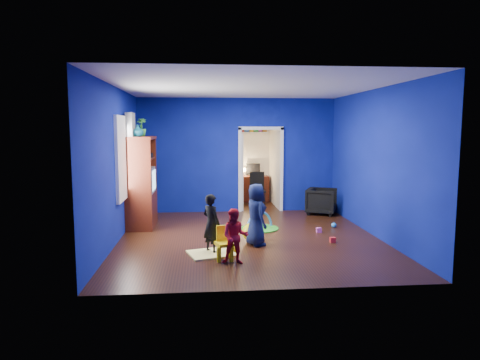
{
  "coord_description": "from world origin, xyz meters",
  "views": [
    {
      "loc": [
        -0.91,
        -8.13,
        2.1
      ],
      "look_at": [
        -0.14,
        0.4,
        1.09
      ],
      "focal_mm": 32.0,
      "sensor_mm": 36.0,
      "label": 1
    }
  ],
  "objects": [
    {
      "name": "toy_0",
      "position": [
        1.52,
        -0.5,
        0.05
      ],
      "size": [
        0.1,
        0.08,
        0.1
      ],
      "primitive_type": "cube",
      "color": "red",
      "rests_on": "floor"
    },
    {
      "name": "tv_armoire",
      "position": [
        -2.22,
        1.2,
        0.98
      ],
      "size": [
        0.58,
        1.14,
        1.96
      ],
      "primitive_type": "cube",
      "color": "#381609",
      "rests_on": "floor"
    },
    {
      "name": "kid_chair",
      "position": [
        -0.55,
        -1.39,
        0.25
      ],
      "size": [
        0.35,
        0.35,
        0.5
      ],
      "primitive_type": "cube",
      "rotation": [
        0.0,
        0.0,
        0.31
      ],
      "color": "yellow",
      "rests_on": "floor"
    },
    {
      "name": "yellow_blanket",
      "position": [
        -0.76,
        -1.06,
        0.01
      ],
      "size": [
        0.89,
        0.79,
        0.03
      ],
      "primitive_type": "cube",
      "rotation": [
        0.0,
        0.0,
        0.29
      ],
      "color": "#F2E07A",
      "rests_on": "floor"
    },
    {
      "name": "play_mat",
      "position": [
        0.3,
        0.73,
        0.01
      ],
      "size": [
        0.81,
        0.81,
        0.02
      ],
      "primitive_type": "cylinder",
      "color": "green",
      "rests_on": "floor"
    },
    {
      "name": "desk_lamp",
      "position": [
        0.32,
        4.32,
        0.93
      ],
      "size": [
        0.14,
        0.14,
        0.14
      ],
      "primitive_type": "sphere",
      "color": "#FFD88C",
      "rests_on": "study_desk"
    },
    {
      "name": "child_navy",
      "position": [
        0.06,
        -0.53,
        0.57
      ],
      "size": [
        0.5,
        0.63,
        1.13
      ],
      "primitive_type": "imported",
      "rotation": [
        0.0,
        0.0,
        1.86
      ],
      "color": "#0F0F37",
      "rests_on": "floor"
    },
    {
      "name": "wall_left",
      "position": [
        -2.5,
        0.0,
        1.45
      ],
      "size": [
        0.02,
        5.5,
        2.9
      ],
      "primitive_type": "cube",
      "color": "navy",
      "rests_on": "floor"
    },
    {
      "name": "wall_right",
      "position": [
        2.5,
        0.0,
        1.45
      ],
      "size": [
        0.02,
        5.5,
        2.9
      ],
      "primitive_type": "cube",
      "color": "navy",
      "rests_on": "floor"
    },
    {
      "name": "ceiling",
      "position": [
        0.0,
        0.0,
        2.9
      ],
      "size": [
        5.0,
        5.5,
        0.01
      ],
      "primitive_type": "cube",
      "color": "white",
      "rests_on": "wall_back"
    },
    {
      "name": "toy_3",
      "position": [
        1.48,
        0.3,
        0.05
      ],
      "size": [
        0.1,
        0.08,
        0.1
      ],
      "primitive_type": "cube",
      "color": "#BC46A8",
      "rests_on": "floor"
    },
    {
      "name": "child_black",
      "position": [
        -0.76,
        -0.96,
        0.51
      ],
      "size": [
        0.43,
        0.44,
        1.02
      ],
      "primitive_type": "imported",
      "rotation": [
        0.0,
        0.0,
        2.29
      ],
      "color": "black",
      "rests_on": "floor"
    },
    {
      "name": "book_shelf",
      "position": [
        0.6,
        4.37,
        2.02
      ],
      "size": [
        0.88,
        0.24,
        0.04
      ],
      "primitive_type": "cube",
      "color": "white",
      "rests_on": "study_desk"
    },
    {
      "name": "wall_back",
      "position": [
        0.0,
        2.75,
        1.45
      ],
      "size": [
        5.0,
        0.02,
        2.9
      ],
      "primitive_type": "cube",
      "color": "navy",
      "rests_on": "floor"
    },
    {
      "name": "toddler_red",
      "position": [
        -0.4,
        -1.59,
        0.44
      ],
      "size": [
        0.47,
        0.38,
        0.88
      ],
      "primitive_type": "imported",
      "rotation": [
        0.0,
        0.0,
        -0.13
      ],
      "color": "red",
      "rests_on": "floor"
    },
    {
      "name": "toy_1",
      "position": [
        1.92,
        0.72,
        0.06
      ],
      "size": [
        0.11,
        0.11,
        0.11
      ],
      "primitive_type": "sphere",
      "color": "#2783DF",
      "rests_on": "floor"
    },
    {
      "name": "curtain",
      "position": [
        -2.37,
        0.9,
        1.25
      ],
      "size": [
        0.14,
        0.42,
        2.4
      ],
      "primitive_type": "cube",
      "color": "slate",
      "rests_on": "floor"
    },
    {
      "name": "desk_monitor",
      "position": [
        0.6,
        4.38,
        0.95
      ],
      "size": [
        0.4,
        0.05,
        0.32
      ],
      "primitive_type": "cube",
      "color": "black",
      "rests_on": "study_desk"
    },
    {
      "name": "study_desk",
      "position": [
        0.6,
        4.26,
        0.38
      ],
      "size": [
        0.88,
        0.44,
        0.75
      ],
      "primitive_type": "cube",
      "color": "#3D140A",
      "rests_on": "floor"
    },
    {
      "name": "potted_plant",
      "position": [
        -2.22,
        1.42,
        2.16
      ],
      "size": [
        0.23,
        0.23,
        0.39
      ],
      "primitive_type": "imported",
      "rotation": [
        0.0,
        0.0,
        -0.07
      ],
      "color": "#31832F",
      "rests_on": "tv_armoire"
    },
    {
      "name": "alcove",
      "position": [
        0.6,
        3.62,
        1.25
      ],
      "size": [
        1.0,
        1.75,
        2.5
      ],
      "primitive_type": null,
      "color": "silver",
      "rests_on": "floor"
    },
    {
      "name": "toy_arch",
      "position": [
        0.3,
        0.73,
        0.02
      ],
      "size": [
        0.63,
        0.45,
        0.73
      ],
      "primitive_type": "torus",
      "rotation": [
        1.57,
        0.0,
        0.59
      ],
      "color": "#3F8CD8",
      "rests_on": "floor"
    },
    {
      "name": "wall_front",
      "position": [
        0.0,
        -2.75,
        1.45
      ],
      "size": [
        5.0,
        0.02,
        2.9
      ],
      "primitive_type": "cube",
      "color": "navy",
      "rests_on": "floor"
    },
    {
      "name": "vase",
      "position": [
        -2.22,
        0.9,
        2.08
      ],
      "size": [
        0.3,
        0.3,
        0.24
      ],
      "primitive_type": "imported",
      "rotation": [
        0.0,
        0.0,
        0.38
      ],
      "color": "#0C4D62",
      "rests_on": "tv_armoire"
    },
    {
      "name": "armchair",
      "position": [
        2.07,
        2.2,
        0.33
      ],
      "size": [
        0.94,
        0.93,
        0.65
      ],
      "primitive_type": "imported",
      "rotation": [
        0.0,
        0.0,
        1.14
      ],
      "color": "black",
      "rests_on": "floor"
    },
    {
      "name": "window_left",
      "position": [
        -2.48,
        0.35,
        1.55
      ],
      "size": [
        0.03,
        0.95,
        1.55
      ],
      "primitive_type": "cube",
      "color": "white",
      "rests_on": "wall_left"
    },
    {
      "name": "crt_tv",
      "position": [
        -2.18,
        1.2,
        1.02
      ],
      "size": [
        0.46,
        0.7,
        0.54
      ],
      "primitive_type": "cube",
      "color": "silver",
      "rests_on": "tv_armoire"
    },
    {
      "name": "doorway",
      "position": [
        0.6,
        2.75,
        1.05
      ],
      "size": [
        1.16,
        0.1,
        2.1
      ],
      "primitive_type": "cube",
      "color": "white",
      "rests_on": "floor"
    },
    {
      "name": "toy_2",
      "position": [
        -0.34,
        -0.96,
        0.05
      ],
      "size": [
        0.1,
        0.08,
        0.1
      ],
      "primitive_type": "cube",
      "color": "#E1B10B",
      "rests_on": "floor"
    },
    {
      "name": "floor",
      "position": [
        0.0,
        0.0,
        0.0
      ],
      "size": [
        5.0,
        5.5,
        0.01
      ],
      "primitive_type": "cube",
      "color": "black",
      "rests_on": "ground"
    },
    {
      "name": "folding_chair",
      "position": [
        0.6,
        3.3,
        0.46
      ],
      "size": [
        0.4,
        0.4,
        0.92
      ],
      "primitive_type": "cube",
      "color": "black",
      "rests_on": "floor"
    },
    {
      "name": "hopper_ball",
      "position": [
        0.01,
        -0.28,
        0.18
      ],
      "size": [
        0.35,
        0.35,
        0.35
      ],
      "primitive_type": "sphere",
      "color": "yellow",
      "rests_on": "floor"
    }
  ]
}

